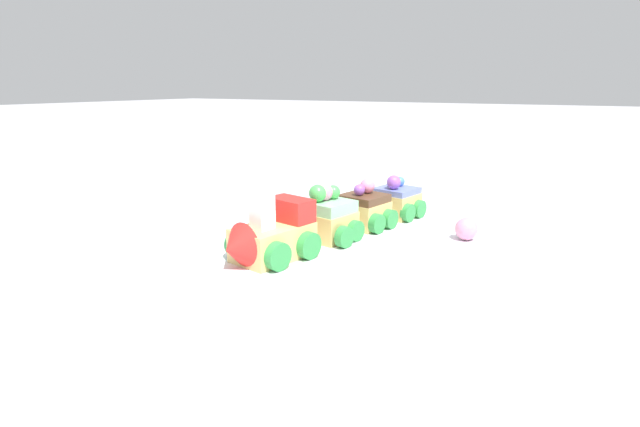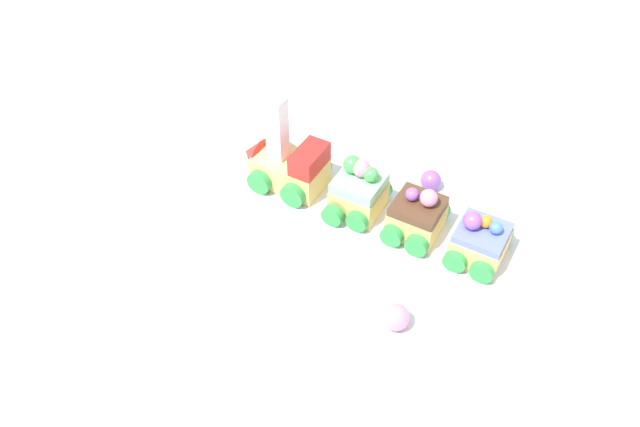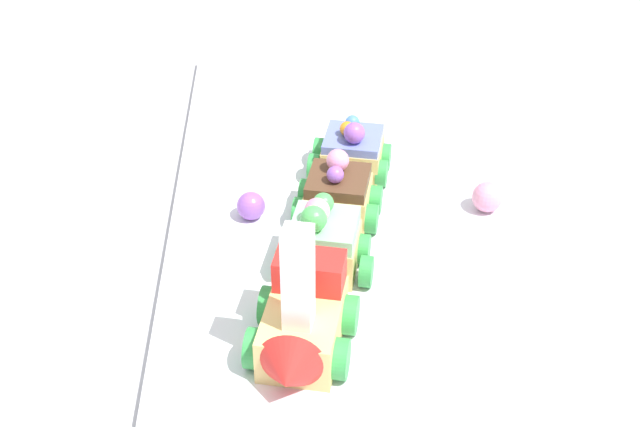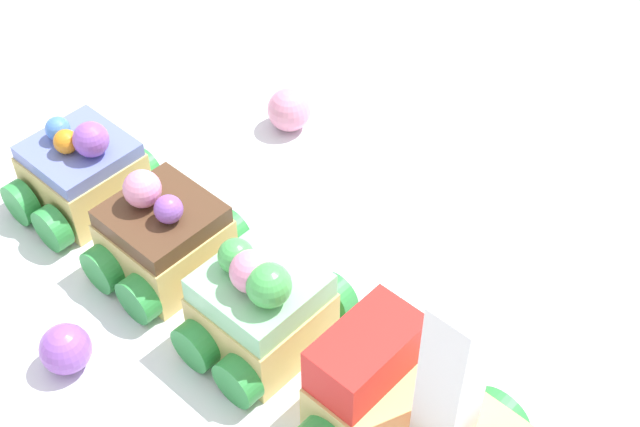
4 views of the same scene
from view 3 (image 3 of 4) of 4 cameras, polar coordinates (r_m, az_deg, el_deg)
ground_plane at (r=0.76m, az=2.79°, el=-4.15°), size 10.00×10.00×0.00m
display_board at (r=0.76m, az=2.80°, el=-3.80°), size 0.83×0.34×0.01m
cake_train_locomotive at (r=0.66m, az=-1.22°, el=-7.10°), size 0.12×0.09×0.12m
cake_car_mint at (r=0.74m, az=0.22°, el=-1.91°), size 0.07×0.09×0.07m
cake_car_chocolate at (r=0.80m, az=1.16°, el=1.09°), size 0.07×0.09×0.07m
cake_car_blueberry at (r=0.86m, az=1.94°, el=3.83°), size 0.07×0.09×0.06m
gumball_purple at (r=0.81m, az=-4.44°, el=0.49°), size 0.03×0.03×0.03m
gumball_pink at (r=0.83m, az=10.67°, el=1.05°), size 0.03×0.03×0.03m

